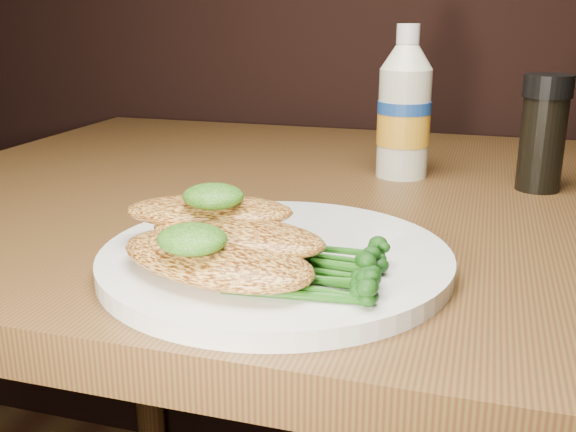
% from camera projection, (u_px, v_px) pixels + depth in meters
% --- Properties ---
extents(plate, '(0.28, 0.28, 0.01)m').
position_uv_depth(plate, '(276.00, 259.00, 0.53)').
color(plate, white).
rests_on(plate, dining_table).
extents(chicken_front, '(0.18, 0.13, 0.03)m').
position_uv_depth(chicken_front, '(215.00, 258.00, 0.48)').
color(chicken_front, gold).
rests_on(chicken_front, plate).
extents(chicken_mid, '(0.15, 0.09, 0.02)m').
position_uv_depth(chicken_mid, '(237.00, 236.00, 0.50)').
color(chicken_mid, gold).
rests_on(chicken_mid, plate).
extents(chicken_back, '(0.15, 0.10, 0.02)m').
position_uv_depth(chicken_back, '(209.00, 211.00, 0.54)').
color(chicken_back, gold).
rests_on(chicken_back, plate).
extents(pesto_front, '(0.06, 0.06, 0.02)m').
position_uv_depth(pesto_front, '(192.00, 239.00, 0.46)').
color(pesto_front, black).
rests_on(pesto_front, chicken_front).
extents(pesto_back, '(0.05, 0.05, 0.02)m').
position_uv_depth(pesto_back, '(213.00, 196.00, 0.52)').
color(pesto_back, black).
rests_on(pesto_back, chicken_back).
extents(broccolini_bundle, '(0.15, 0.13, 0.02)m').
position_uv_depth(broccolini_bundle, '(309.00, 263.00, 0.47)').
color(broccolini_bundle, '#1B4D10').
rests_on(broccolini_bundle, plate).
extents(mayo_bottle, '(0.08, 0.08, 0.18)m').
position_uv_depth(mayo_bottle, '(405.00, 102.00, 0.80)').
color(mayo_bottle, beige).
rests_on(mayo_bottle, dining_table).
extents(pepper_grinder, '(0.06, 0.06, 0.13)m').
position_uv_depth(pepper_grinder, '(543.00, 134.00, 0.74)').
color(pepper_grinder, black).
rests_on(pepper_grinder, dining_table).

